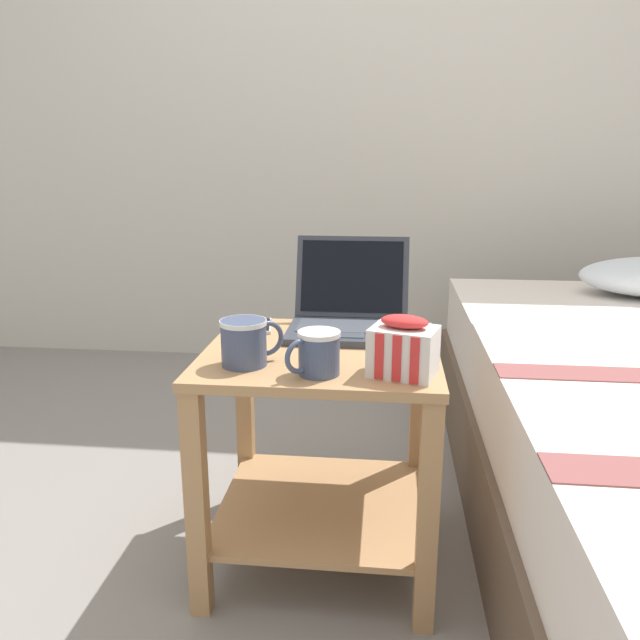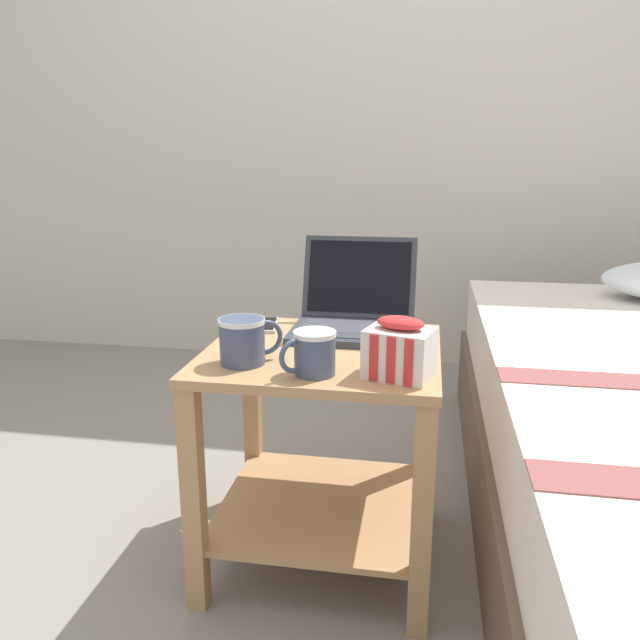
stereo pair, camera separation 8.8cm
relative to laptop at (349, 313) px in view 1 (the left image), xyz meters
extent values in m
plane|color=gray|center=(-0.05, -0.17, -0.60)|extent=(8.00, 8.00, 0.00)
cube|color=beige|center=(-0.05, 1.46, 0.65)|extent=(8.00, 0.05, 2.50)
cube|color=tan|center=(-0.05, -0.17, -0.06)|extent=(0.55, 0.52, 0.02)
cube|color=tan|center=(-0.05, -0.17, -0.46)|extent=(0.51, 0.48, 0.02)
cube|color=tan|center=(-0.30, -0.40, -0.34)|extent=(0.04, 0.04, 0.53)
cube|color=tan|center=(0.19, -0.40, -0.34)|extent=(0.04, 0.04, 0.53)
cube|color=tan|center=(-0.30, 0.07, -0.34)|extent=(0.04, 0.04, 0.53)
cube|color=tan|center=(0.19, 0.07, -0.34)|extent=(0.04, 0.04, 0.53)
cube|color=#333842|center=(0.00, -0.05, -0.04)|extent=(0.30, 0.23, 0.02)
cube|color=#424751|center=(0.00, -0.03, -0.03)|extent=(0.26, 0.12, 0.00)
cube|color=#424751|center=(0.00, -0.11, -0.03)|extent=(0.09, 0.05, 0.00)
cube|color=#333842|center=(0.00, 0.10, 0.08)|extent=(0.30, 0.08, 0.21)
cube|color=black|center=(0.00, 0.10, 0.08)|extent=(0.27, 0.07, 0.18)
cube|color=black|center=(0.07, 0.11, 0.10)|extent=(0.03, 0.01, 0.02)
cube|color=yellow|center=(0.00, 0.12, 0.10)|extent=(0.04, 0.01, 0.03)
cube|color=blue|center=(-0.01, 0.10, 0.05)|extent=(0.04, 0.02, 0.04)
cube|color=green|center=(-0.04, 0.09, 0.02)|extent=(0.02, 0.01, 0.03)
cylinder|color=#3F4C6B|center=(-0.04, -0.34, 0.00)|extent=(0.09, 0.09, 0.09)
cylinder|color=silver|center=(-0.04, -0.34, 0.04)|extent=(0.09, 0.09, 0.01)
cylinder|color=black|center=(-0.04, -0.34, 0.03)|extent=(0.08, 0.08, 0.01)
torus|color=#3F4C6B|center=(-0.08, -0.37, 0.00)|extent=(0.06, 0.06, 0.07)
cylinder|color=#3F4C6B|center=(-0.21, -0.30, 0.00)|extent=(0.10, 0.10, 0.10)
cylinder|color=silver|center=(-0.21, -0.30, 0.05)|extent=(0.10, 0.10, 0.01)
cylinder|color=black|center=(-0.21, -0.30, 0.04)|extent=(0.09, 0.09, 0.01)
torus|color=#3F4C6B|center=(-0.16, -0.27, 0.01)|extent=(0.07, 0.05, 0.08)
cube|color=silver|center=(0.13, -0.33, 0.00)|extent=(0.15, 0.13, 0.10)
cube|color=red|center=(0.08, -0.37, 0.00)|extent=(0.02, 0.01, 0.10)
cube|color=red|center=(0.12, -0.38, 0.00)|extent=(0.02, 0.01, 0.10)
cube|color=red|center=(0.15, -0.39, 0.00)|extent=(0.02, 0.01, 0.10)
ellipsoid|color=red|center=(0.13, -0.33, 0.07)|extent=(0.11, 0.09, 0.03)
cube|color=#B7BABC|center=(-0.24, 0.00, -0.04)|extent=(0.09, 0.15, 0.01)
cube|color=black|center=(-0.24, 0.00, -0.04)|extent=(0.08, 0.13, 0.00)
camera|label=1|loc=(0.09, -1.56, 0.40)|focal=35.00mm
camera|label=2|loc=(0.18, -1.55, 0.40)|focal=35.00mm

